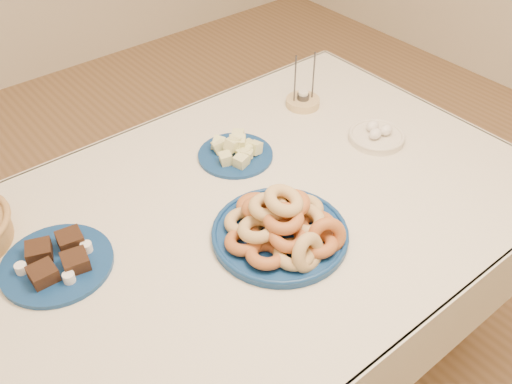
# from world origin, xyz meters

# --- Properties ---
(ground) EXTENTS (5.00, 5.00, 0.00)m
(ground) POSITION_xyz_m (0.00, 0.00, 0.00)
(ground) COLOR olive
(ground) RESTS_ON ground
(dining_table) EXTENTS (1.71, 1.11, 0.75)m
(dining_table) POSITION_xyz_m (0.00, 0.00, 0.64)
(dining_table) COLOR brown
(dining_table) RESTS_ON ground
(donut_platter) EXTENTS (0.36, 0.36, 0.16)m
(donut_platter) POSITION_xyz_m (0.01, -0.15, 0.79)
(donut_platter) COLOR navy
(donut_platter) RESTS_ON dining_table
(melon_plate) EXTENTS (0.24, 0.24, 0.08)m
(melon_plate) POSITION_xyz_m (0.13, 0.21, 0.77)
(melon_plate) COLOR navy
(melon_plate) RESTS_ON dining_table
(brownie_plate) EXTENTS (0.28, 0.28, 0.05)m
(brownie_plate) POSITION_xyz_m (-0.48, 0.13, 0.77)
(brownie_plate) COLOR navy
(brownie_plate) RESTS_ON dining_table
(candle_holder) EXTENTS (0.15, 0.15, 0.20)m
(candle_holder) POSITION_xyz_m (0.50, 0.30, 0.77)
(candle_holder) COLOR tan
(candle_holder) RESTS_ON dining_table
(egg_bowl) EXTENTS (0.19, 0.19, 0.06)m
(egg_bowl) POSITION_xyz_m (0.53, -0.00, 0.77)
(egg_bowl) COLOR beige
(egg_bowl) RESTS_ON dining_table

